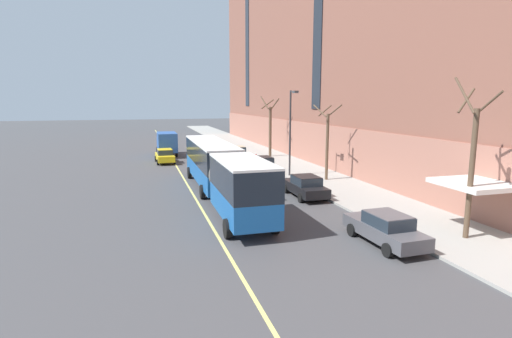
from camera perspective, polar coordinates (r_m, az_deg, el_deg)
name	(u,v)px	position (r m, az deg, el deg)	size (l,w,h in m)	color
ground_plane	(232,205)	(26.41, -3.48, -5.14)	(260.00, 260.00, 0.00)	#424244
sidewalk	(339,186)	(32.39, 11.77, -2.42)	(5.63, 160.00, 0.15)	#9E9B93
city_bus	(220,168)	(27.93, -5.21, 0.08)	(2.86, 19.69, 3.64)	#19569E
parked_car_black_0	(305,186)	(28.54, 7.04, -2.45)	(2.05, 4.76, 1.56)	black
parked_car_black_1	(262,165)	(37.97, 0.88, 0.64)	(2.04, 4.72, 1.56)	black
parked_car_champagne_2	(237,153)	(46.71, -2.69, 2.34)	(2.12, 4.29, 1.56)	#BCAD89
parked_car_darkgray_3	(385,228)	(20.09, 17.96, -8.09)	(2.03, 4.78, 1.56)	#4C4C51
box_truck	(167,143)	(50.58, -12.64, 3.70)	(2.37, 6.50, 2.96)	#285199
taxi_cab	(165,156)	(45.08, -12.90, 1.83)	(2.06, 4.58, 1.56)	yellow
street_tree_near_corner	(471,164)	(21.55, 28.41, 0.68)	(1.62, 1.59, 7.72)	brown
street_tree_mid_block	(327,141)	(34.10, 10.12, 3.91)	(2.07, 2.03, 6.33)	brown
street_tree_far_uptown	(270,127)	(48.23, 2.01, 6.02)	(2.05, 2.02, 7.19)	brown
street_lamp	(291,125)	(35.34, 5.04, 6.32)	(0.36, 1.48, 7.51)	#2D2D30
fire_hydrant	(256,156)	(45.89, -0.04, 1.85)	(0.42, 0.24, 0.72)	red
lane_centerline	(194,197)	(28.94, -8.79, -3.92)	(0.16, 140.00, 0.01)	#E0D66B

